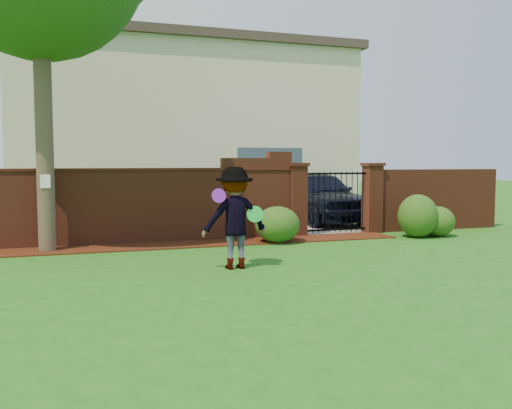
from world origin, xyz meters
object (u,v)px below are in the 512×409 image
object	(u,v)px
man	(235,218)
frisbee_green	(255,214)
car	(321,196)
frisbee_purple	(219,196)

from	to	relation	value
man	frisbee_green	world-z (taller)	man
car	man	distance (m)	7.86
car	frisbee_green	distance (m)	7.79
car	man	bearing A→B (deg)	-129.38
car	frisbee_purple	size ratio (longest dim) A/B	19.21
car	frisbee_purple	bearing A→B (deg)	-130.63
man	frisbee_purple	world-z (taller)	man
car	frisbee_purple	distance (m)	8.19
car	frisbee_green	xyz separation A→B (m)	(-4.33, -6.47, 0.16)
man	frisbee_purple	xyz separation A→B (m)	(-0.33, -0.15, 0.41)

